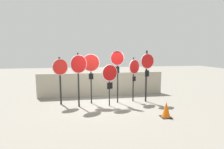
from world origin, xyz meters
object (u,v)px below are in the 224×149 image
at_px(stop_sign_0, 60,72).
at_px(stop_sign_3, 110,76).
at_px(stop_sign_1, 79,69).
at_px(stop_sign_6, 147,68).
at_px(stop_sign_2, 91,67).
at_px(stop_sign_5, 134,71).
at_px(stop_sign_4, 117,65).
at_px(traffic_cone_0, 166,110).

xyz_separation_m(stop_sign_0, stop_sign_3, (2.27, -0.64, -0.13)).
bearing_deg(stop_sign_1, stop_sign_0, 118.22).
xyz_separation_m(stop_sign_3, stop_sign_6, (1.95, 0.41, 0.27)).
distance_m(stop_sign_0, stop_sign_3, 2.36).
bearing_deg(stop_sign_2, stop_sign_5, 3.51).
xyz_separation_m(stop_sign_1, stop_sign_6, (3.35, 0.29, -0.04)).
bearing_deg(stop_sign_5, stop_sign_4, 155.78).
bearing_deg(stop_sign_2, stop_sign_3, -30.94).
bearing_deg(stop_sign_5, stop_sign_3, 172.08).
distance_m(stop_sign_3, traffic_cone_0, 2.86).
bearing_deg(stop_sign_4, stop_sign_3, -101.02).
distance_m(stop_sign_1, stop_sign_3, 1.44).
distance_m(stop_sign_0, stop_sign_5, 3.61).
distance_m(stop_sign_1, stop_sign_5, 2.78).
xyz_separation_m(stop_sign_0, traffic_cone_0, (4.21, -2.40, -1.27)).
distance_m(stop_sign_0, stop_sign_4, 2.75).
relative_size(stop_sign_4, stop_sign_6, 1.00).
height_order(stop_sign_0, stop_sign_4, stop_sign_4).
height_order(stop_sign_1, traffic_cone_0, stop_sign_1).
height_order(stop_sign_2, stop_sign_6, stop_sign_6).
bearing_deg(stop_sign_6, stop_sign_5, 152.21).
xyz_separation_m(stop_sign_4, stop_sign_6, (1.50, -0.05, -0.18)).
xyz_separation_m(stop_sign_5, traffic_cone_0, (0.60, -2.34, -1.28)).
bearing_deg(traffic_cone_0, stop_sign_3, 137.68).
height_order(stop_sign_5, stop_sign_6, stop_sign_6).
xyz_separation_m(stop_sign_0, stop_sign_6, (4.22, -0.23, 0.14)).
relative_size(stop_sign_3, traffic_cone_0, 3.21).
distance_m(stop_sign_2, stop_sign_4, 1.29).
bearing_deg(stop_sign_1, stop_sign_2, 6.20).
bearing_deg(stop_sign_0, stop_sign_3, -45.93).
height_order(stop_sign_0, stop_sign_6, stop_sign_6).
relative_size(stop_sign_1, traffic_cone_0, 4.06).
bearing_deg(stop_sign_2, traffic_cone_0, -37.00).
distance_m(stop_sign_1, stop_sign_2, 0.72).
distance_m(stop_sign_2, stop_sign_3, 1.07).
relative_size(stop_sign_0, stop_sign_3, 1.16).
xyz_separation_m(stop_sign_3, stop_sign_5, (1.33, 0.58, 0.14)).
relative_size(stop_sign_4, traffic_cone_0, 4.22).
distance_m(stop_sign_0, stop_sign_6, 4.23).
xyz_separation_m(stop_sign_2, stop_sign_4, (1.28, -0.09, 0.08)).
height_order(stop_sign_2, traffic_cone_0, stop_sign_2).
distance_m(stop_sign_4, traffic_cone_0, 3.12).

